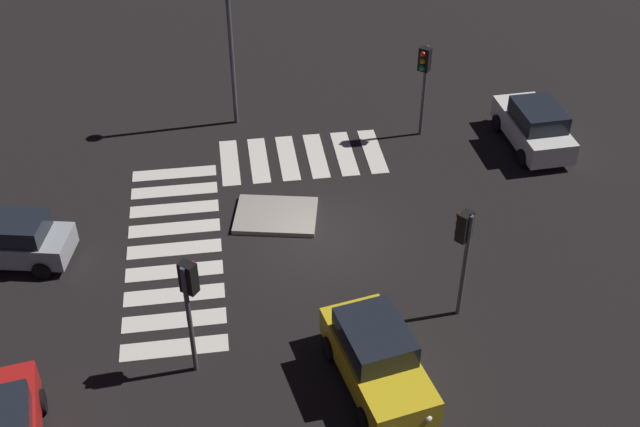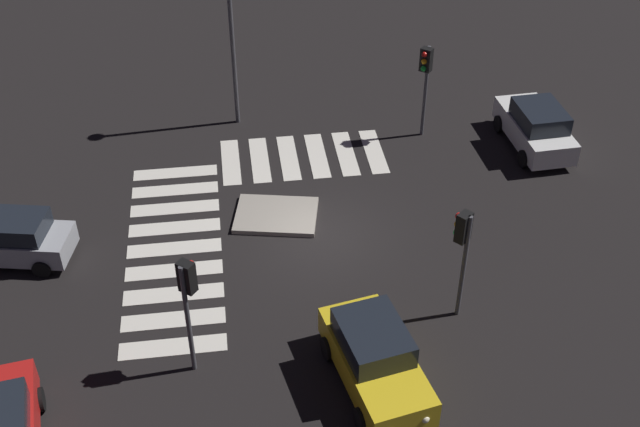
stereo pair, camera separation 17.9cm
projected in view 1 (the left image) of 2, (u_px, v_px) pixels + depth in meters
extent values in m
plane|color=black|center=(320.00, 236.00, 27.93)|extent=(80.00, 80.00, 0.00)
cube|color=gray|center=(276.00, 215.00, 28.72)|extent=(3.28, 2.71, 0.18)
cube|color=silver|center=(533.00, 129.00, 32.17)|extent=(2.07, 4.41, 0.89)
cube|color=black|center=(539.00, 115.00, 31.48)|extent=(1.79, 2.29, 0.72)
cylinder|color=black|center=(498.00, 123.00, 33.32)|extent=(0.29, 0.71, 0.70)
cylinder|color=black|center=(539.00, 119.00, 33.59)|extent=(0.29, 0.71, 0.70)
cylinder|color=black|center=(523.00, 158.00, 31.23)|extent=(0.29, 0.71, 0.70)
cylinder|color=black|center=(566.00, 153.00, 31.51)|extent=(0.29, 0.71, 0.70)
sphere|color=#F2EABF|center=(501.00, 104.00, 33.74)|extent=(0.23, 0.23, 0.23)
sphere|color=#F2EABF|center=(524.00, 102.00, 33.90)|extent=(0.23, 0.23, 0.23)
cube|color=#9EA0A5|center=(12.00, 245.00, 26.52)|extent=(4.12, 2.41, 0.79)
cube|color=black|center=(14.00, 228.00, 26.07)|extent=(2.25, 1.88, 0.64)
cylinder|color=black|center=(42.00, 270.00, 26.04)|extent=(0.66, 0.35, 0.62)
cylinder|color=black|center=(58.00, 239.00, 27.32)|extent=(0.66, 0.35, 0.62)
cylinder|color=black|center=(41.00, 402.00, 21.73)|extent=(0.34, 0.70, 0.67)
sphere|color=#F2EABF|center=(23.00, 375.00, 21.98)|extent=(0.22, 0.22, 0.22)
cube|color=gold|center=(377.00, 364.00, 22.25)|extent=(2.70, 4.66, 0.90)
cube|color=black|center=(375.00, 337.00, 21.96)|extent=(2.11, 2.53, 0.73)
cylinder|color=black|center=(427.00, 401.00, 21.73)|extent=(0.39, 0.74, 0.70)
cylinder|color=black|center=(365.00, 420.00, 21.24)|extent=(0.39, 0.74, 0.70)
cylinder|color=black|center=(388.00, 333.00, 23.76)|extent=(0.39, 0.74, 0.70)
cylinder|color=black|center=(330.00, 348.00, 23.27)|extent=(0.39, 0.74, 0.70)
sphere|color=#F2EABF|center=(428.00, 418.00, 20.79)|extent=(0.23, 0.23, 0.23)
cylinder|color=#47474C|center=(464.00, 267.00, 23.77)|extent=(0.14, 0.14, 3.81)
cube|color=black|center=(465.00, 227.00, 22.99)|extent=(0.54, 0.53, 0.96)
sphere|color=red|center=(460.00, 216.00, 22.91)|extent=(0.22, 0.22, 0.22)
sphere|color=orange|center=(459.00, 224.00, 23.10)|extent=(0.22, 0.22, 0.22)
sphere|color=green|center=(458.00, 232.00, 23.28)|extent=(0.22, 0.22, 0.22)
cylinder|color=#47474C|center=(190.00, 321.00, 21.92)|extent=(0.14, 0.14, 3.88)
cube|color=black|center=(188.00, 278.00, 21.16)|extent=(0.54, 0.52, 0.96)
sphere|color=red|center=(192.00, 265.00, 21.11)|extent=(0.22, 0.22, 0.22)
sphere|color=orange|center=(193.00, 273.00, 21.29)|extent=(0.22, 0.22, 0.22)
sphere|color=green|center=(194.00, 282.00, 21.48)|extent=(0.22, 0.22, 0.22)
cylinder|color=#47474C|center=(424.00, 92.00, 32.08)|extent=(0.14, 0.14, 3.97)
cube|color=black|center=(425.00, 59.00, 31.04)|extent=(0.54, 0.53, 0.96)
sphere|color=red|center=(423.00, 54.00, 30.73)|extent=(0.22, 0.22, 0.22)
sphere|color=orange|center=(423.00, 61.00, 30.91)|extent=(0.22, 0.22, 0.22)
sphere|color=green|center=(422.00, 68.00, 31.09)|extent=(0.22, 0.22, 0.22)
cylinder|color=#47474C|center=(231.00, 43.00, 31.83)|extent=(0.18, 0.18, 7.29)
cube|color=silver|center=(373.00, 151.00, 32.22)|extent=(0.70, 3.20, 0.02)
cube|color=silver|center=(345.00, 153.00, 32.09)|extent=(0.70, 3.20, 0.02)
cube|color=silver|center=(316.00, 156.00, 31.96)|extent=(0.70, 3.20, 0.02)
cube|color=silver|center=(288.00, 158.00, 31.83)|extent=(0.70, 3.20, 0.02)
cube|color=silver|center=(259.00, 160.00, 31.70)|extent=(0.70, 3.20, 0.02)
cube|color=silver|center=(230.00, 162.00, 31.57)|extent=(0.70, 3.20, 0.02)
cube|color=silver|center=(174.00, 174.00, 30.96)|extent=(3.20, 0.70, 0.02)
cube|color=silver|center=(174.00, 191.00, 30.06)|extent=(3.20, 0.70, 0.02)
cube|color=silver|center=(174.00, 209.00, 29.16)|extent=(3.20, 0.70, 0.02)
cube|color=silver|center=(174.00, 228.00, 28.25)|extent=(3.20, 0.70, 0.02)
cube|color=silver|center=(174.00, 249.00, 27.35)|extent=(3.20, 0.70, 0.02)
cube|color=silver|center=(174.00, 271.00, 26.45)|extent=(3.20, 0.70, 0.02)
cube|color=silver|center=(174.00, 295.00, 25.54)|extent=(3.20, 0.70, 0.02)
cube|color=silver|center=(174.00, 321.00, 24.64)|extent=(3.20, 0.70, 0.02)
cube|color=silver|center=(174.00, 348.00, 23.74)|extent=(3.20, 0.70, 0.02)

